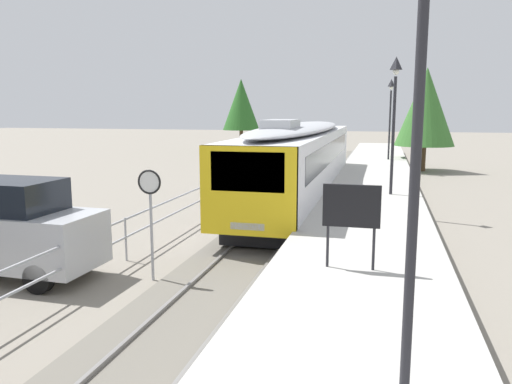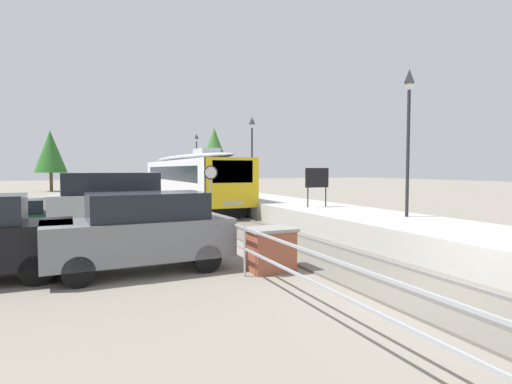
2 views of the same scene
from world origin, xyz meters
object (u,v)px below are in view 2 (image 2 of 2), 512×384
object	(u,v)px
platform_lamp_mid_platform	(252,141)
platform_lamp_far_end	(197,150)
commuter_train	(188,176)
parked_van_silver	(118,205)
platform_notice_board	(317,179)
platform_lamp_near_end	(409,114)
speed_limit_sign	(211,181)
parked_hatchback_dark_green	(9,220)
parked_suv_grey	(142,231)
brick_utility_cabinet	(270,249)

from	to	relation	value
platform_lamp_mid_platform	platform_lamp_far_end	bearing A→B (deg)	90.00
commuter_train	platform_lamp_far_end	size ratio (longest dim) A/B	3.48
parked_van_silver	platform_lamp_far_end	bearing A→B (deg)	68.68
platform_lamp_mid_platform	platform_notice_board	world-z (taller)	platform_lamp_mid_platform
platform_lamp_near_end	platform_lamp_far_end	distance (m)	29.55
platform_lamp_near_end	parked_van_silver	world-z (taller)	platform_lamp_near_end
speed_limit_sign	platform_lamp_far_end	bearing A→B (deg)	76.43
platform_lamp_near_end	parked_hatchback_dark_green	xyz separation A→B (m)	(-13.41, 5.54, -3.83)
platform_lamp_far_end	platform_notice_board	xyz separation A→B (m)	(-0.95, -24.86, -2.44)
platform_lamp_near_end	speed_limit_sign	bearing A→B (deg)	137.69
platform_lamp_far_end	platform_notice_board	bearing A→B (deg)	-92.19
parked_suv_grey	brick_utility_cabinet	bearing A→B (deg)	-22.23
commuter_train	parked_van_silver	size ratio (longest dim) A/B	3.77
commuter_train	speed_limit_sign	world-z (taller)	commuter_train
parked_van_silver	parked_suv_grey	bearing A→B (deg)	-88.66
commuter_train	platform_lamp_mid_platform	size ratio (longest dim) A/B	3.48
platform_lamp_near_end	brick_utility_cabinet	world-z (taller)	platform_lamp_near_end
platform_lamp_far_end	speed_limit_sign	world-z (taller)	platform_lamp_far_end
platform_lamp_far_end	speed_limit_sign	size ratio (longest dim) A/B	1.91
speed_limit_sign	commuter_train	bearing A→B (deg)	80.92
speed_limit_sign	brick_utility_cabinet	size ratio (longest dim) A/B	2.32
commuter_train	brick_utility_cabinet	xyz separation A→B (m)	(-2.49, -18.90, -1.57)
platform_lamp_near_end	speed_limit_sign	size ratio (longest dim) A/B	1.91
platform_lamp_far_end	brick_utility_cabinet	size ratio (longest dim) A/B	4.42
parked_suv_grey	parked_hatchback_dark_green	xyz separation A→B (m)	(-3.86, 6.35, -0.27)
platform_lamp_near_end	parked_hatchback_dark_green	bearing A→B (deg)	157.54
brick_utility_cabinet	platform_notice_board	bearing A→B (deg)	50.59
platform_notice_board	parked_van_silver	world-z (taller)	platform_notice_board
platform_lamp_mid_platform	platform_notice_board	bearing A→B (deg)	-95.38
brick_utility_cabinet	commuter_train	bearing A→B (deg)	82.50
platform_notice_board	parked_suv_grey	xyz separation A→B (m)	(-8.60, -5.49, -1.13)
platform_lamp_mid_platform	parked_hatchback_dark_green	world-z (taller)	platform_lamp_mid_platform
parked_van_silver	parked_hatchback_dark_green	size ratio (longest dim) A/B	1.24
commuter_train	parked_van_silver	bearing A→B (deg)	-115.13
platform_lamp_mid_platform	platform_lamp_near_end	bearing A→B (deg)	-90.00
platform_lamp_mid_platform	parked_suv_grey	bearing A→B (deg)	-121.52
commuter_train	brick_utility_cabinet	size ratio (longest dim) A/B	15.41
platform_lamp_far_end	parked_hatchback_dark_green	distance (m)	27.76
parked_hatchback_dark_green	platform_lamp_far_end	bearing A→B (deg)	60.80
speed_limit_sign	brick_utility_cabinet	bearing A→B (deg)	-95.00
platform_notice_board	parked_van_silver	xyz separation A→B (m)	(-8.73, 0.05, -0.89)
commuter_train	parked_suv_grey	xyz separation A→B (m)	(-5.55, -17.64, -1.08)
platform_lamp_near_end	parked_suv_grey	size ratio (longest dim) A/B	1.14
platform_notice_board	parked_suv_grey	bearing A→B (deg)	-147.44
platform_lamp_far_end	parked_van_silver	size ratio (longest dim) A/B	1.08
platform_notice_board	parked_van_silver	bearing A→B (deg)	179.68
commuter_train	platform_lamp_near_end	world-z (taller)	platform_lamp_near_end
platform_lamp_near_end	platform_notice_board	distance (m)	5.37
platform_lamp_mid_platform	parked_hatchback_dark_green	distance (m)	16.73
platform_lamp_mid_platform	platform_lamp_far_end	xyz separation A→B (m)	(0.00, 14.77, 0.00)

